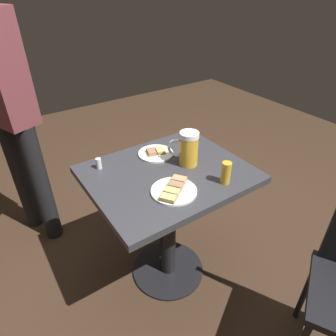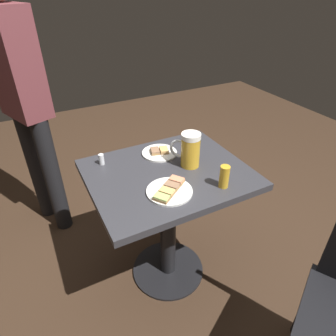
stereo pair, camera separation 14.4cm
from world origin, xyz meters
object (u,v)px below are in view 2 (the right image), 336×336
at_px(beer_mug, 189,150).
at_px(beer_glass_small, 224,177).
at_px(salt_shaker, 101,159).
at_px(plate_far, 159,152).
at_px(patron_standing, 24,98).
at_px(plate_near, 169,190).

bearing_deg(beer_mug, beer_glass_small, 11.30).
bearing_deg(salt_shaker, beer_mug, 61.64).
height_order(plate_far, patron_standing, patron_standing).
height_order(beer_glass_small, patron_standing, patron_standing).
xyz_separation_m(plate_far, patron_standing, (-0.65, -0.58, 0.19)).
distance_m(beer_mug, salt_shaker, 0.45).
relative_size(plate_near, beer_mug, 1.17).
relative_size(plate_far, beer_glass_small, 1.76).
xyz_separation_m(plate_far, beer_glass_small, (0.40, 0.13, 0.05)).
distance_m(plate_near, patron_standing, 1.10).
height_order(plate_near, salt_shaker, salt_shaker).
height_order(plate_near, beer_glass_small, beer_glass_small).
bearing_deg(plate_near, salt_shaker, -151.66).
bearing_deg(plate_far, patron_standing, -137.97).
bearing_deg(beer_mug, plate_near, -50.99).
distance_m(plate_far, beer_glass_small, 0.43).
height_order(beer_mug, beer_glass_small, beer_mug).
height_order(plate_far, beer_glass_small, beer_glass_small).
xyz_separation_m(plate_far, beer_mug, (0.17, 0.08, 0.08)).
xyz_separation_m(plate_near, beer_glass_small, (0.07, 0.24, 0.04)).
bearing_deg(patron_standing, beer_glass_small, 12.15).
distance_m(beer_mug, patron_standing, 1.06).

